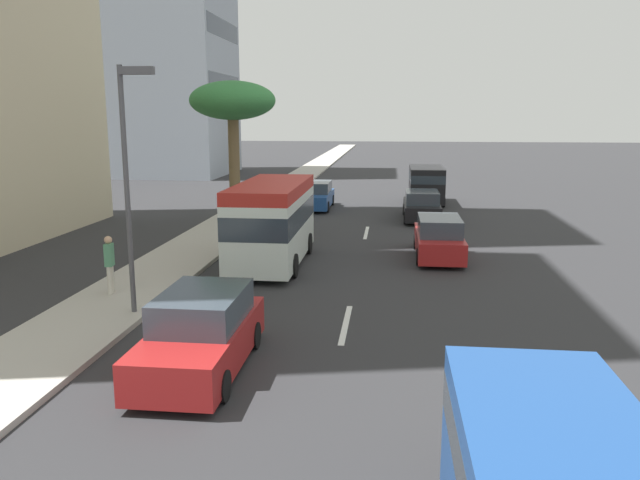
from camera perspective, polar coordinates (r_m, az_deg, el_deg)
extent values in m
plane|color=#2D2D30|center=(34.43, 4.56, 2.09)|extent=(198.00, 198.00, 0.00)
cube|color=#B2ADA3|center=(35.33, -6.75, 2.41)|extent=(162.00, 2.88, 0.15)
cube|color=silver|center=(16.94, 2.35, -7.65)|extent=(3.20, 0.16, 0.01)
cube|color=silver|center=(29.85, 4.24, 0.67)|extent=(3.20, 0.16, 0.01)
cube|color=silver|center=(23.37, -4.36, 1.22)|extent=(6.61, 2.28, 2.38)
cube|color=#B2261E|center=(23.16, -4.42, 4.68)|extent=(6.61, 2.28, 0.45)
cube|color=#28333D|center=(23.29, -4.38, 2.32)|extent=(6.63, 2.28, 0.79)
cylinder|color=black|center=(21.54, -2.45, -2.35)|extent=(0.84, 0.26, 0.84)
cylinder|color=black|center=(21.98, -8.04, -2.18)|extent=(0.84, 0.26, 0.84)
cylinder|color=black|center=(25.24, -1.10, -0.31)|extent=(0.84, 0.26, 0.84)
cylinder|color=black|center=(25.62, -5.90, -0.19)|extent=(0.84, 0.26, 0.84)
cube|color=#1E478C|center=(37.45, -0.34, 3.74)|extent=(4.72, 1.73, 0.77)
cube|color=#38424C|center=(37.59, -0.30, 4.85)|extent=(2.60, 1.59, 0.63)
cylinder|color=black|center=(35.95, 0.64, 3.03)|extent=(0.64, 0.22, 0.64)
cylinder|color=black|center=(36.15, -1.87, 3.07)|extent=(0.64, 0.22, 0.64)
cylinder|color=black|center=(38.83, 1.09, 3.65)|extent=(0.64, 0.22, 0.64)
cylinder|color=black|center=(39.02, -1.25, 3.69)|extent=(0.64, 0.22, 0.64)
cube|color=#A51E1E|center=(14.08, -10.79, -9.29)|extent=(4.64, 1.86, 0.85)
cube|color=#38424C|center=(14.04, -10.63, -6.00)|extent=(2.55, 1.71, 0.70)
cylinder|color=black|center=(12.68, -8.91, -12.99)|extent=(0.64, 0.22, 0.64)
cylinder|color=black|center=(13.22, -16.26, -12.28)|extent=(0.64, 0.22, 0.64)
cylinder|color=black|center=(15.27, -6.03, -8.62)|extent=(0.64, 0.22, 0.64)
cylinder|color=black|center=(15.71, -12.21, -8.23)|extent=(0.64, 0.22, 0.64)
cube|color=black|center=(39.96, 9.63, 5.05)|extent=(4.71, 2.04, 2.10)
cube|color=#2D3842|center=(39.91, 9.65, 5.71)|extent=(4.72, 2.04, 0.50)
cylinder|color=black|center=(41.43, 8.15, 4.08)|extent=(0.72, 0.24, 0.72)
cylinder|color=black|center=(41.53, 10.83, 4.01)|extent=(0.72, 0.24, 0.72)
cylinder|color=black|center=(38.62, 8.26, 3.55)|extent=(0.72, 0.24, 0.72)
cylinder|color=black|center=(38.73, 11.13, 3.48)|extent=(0.72, 0.24, 0.72)
cube|color=#A51E1E|center=(25.02, 10.72, -0.25)|extent=(4.73, 1.73, 0.80)
cube|color=#38424C|center=(24.65, 10.82, 1.29)|extent=(2.60, 1.59, 0.65)
cylinder|color=black|center=(26.46, 8.77, -0.12)|extent=(0.64, 0.22, 0.64)
cylinder|color=black|center=(26.57, 12.19, -0.19)|extent=(0.64, 0.22, 0.64)
cylinder|color=black|center=(23.59, 9.02, -1.52)|extent=(0.64, 0.22, 0.64)
cylinder|color=black|center=(23.72, 12.86, -1.60)|extent=(0.64, 0.22, 0.64)
cube|color=black|center=(33.85, 9.22, 2.77)|extent=(4.68, 1.84, 0.76)
cube|color=#38424C|center=(33.53, 9.27, 3.88)|extent=(2.57, 1.69, 0.62)
cylinder|color=black|center=(35.29, 7.73, 2.77)|extent=(0.64, 0.22, 0.64)
cylinder|color=black|center=(35.37, 10.47, 2.71)|extent=(0.64, 0.22, 0.64)
cylinder|color=black|center=(32.43, 7.82, 2.02)|extent=(0.64, 0.22, 0.64)
cylinder|color=black|center=(32.51, 10.80, 1.94)|extent=(0.64, 0.22, 0.64)
cylinder|color=beige|center=(20.05, -18.60, -3.51)|extent=(0.14, 0.14, 0.87)
cylinder|color=beige|center=(20.19, -18.41, -3.39)|extent=(0.14, 0.14, 0.87)
cube|color=#4C8C66|center=(19.94, -18.64, -1.29)|extent=(0.34, 0.26, 0.69)
sphere|color=tan|center=(19.85, -18.73, 0.01)|extent=(0.23, 0.23, 0.23)
cylinder|color=brown|center=(32.57, -7.80, 6.56)|extent=(0.56, 0.56, 5.42)
ellipsoid|color=#388442|center=(32.47, -7.96, 12.47)|extent=(4.32, 4.32, 1.94)
cylinder|color=#4C4C51|center=(17.56, -17.15, 4.13)|extent=(0.14, 0.14, 6.63)
cube|color=#4C4C51|center=(17.30, -16.36, 14.58)|extent=(0.24, 0.90, 0.20)
cube|color=#2D3847|center=(59.35, -8.68, 13.89)|extent=(10.48, 0.08, 1.64)
cube|color=#2D3847|center=(59.76, -8.82, 18.43)|extent=(10.48, 0.08, 1.64)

